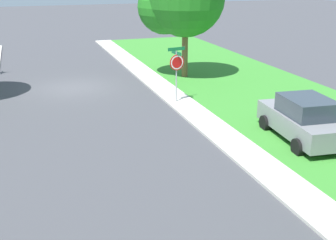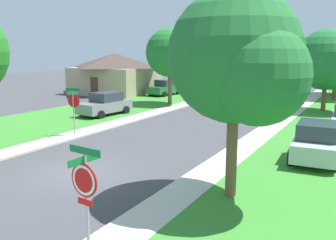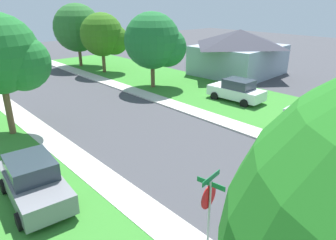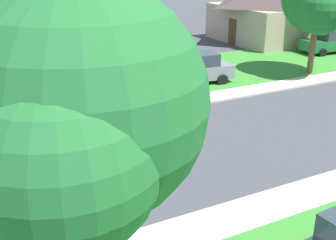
{
  "view_description": "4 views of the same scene",
  "coord_description": "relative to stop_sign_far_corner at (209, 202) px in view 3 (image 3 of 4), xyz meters",
  "views": [
    {
      "loc": [
        2.61,
        24.35,
        6.31
      ],
      "look_at": [
        -1.96,
        10.78,
        1.4
      ],
      "focal_mm": 47.32,
      "sensor_mm": 36.0,
      "label": 1
    },
    {
      "loc": [
        9.97,
        -10.12,
        4.75
      ],
      "look_at": [
        1.26,
        5.23,
        1.4
      ],
      "focal_mm": 38.5,
      "sensor_mm": 36.0,
      "label": 2
    },
    {
      "loc": [
        -10.44,
        -0.22,
        7.36
      ],
      "look_at": [
        -0.1,
        11.27,
        1.4
      ],
      "focal_mm": 33.32,
      "sensor_mm": 36.0,
      "label": 3
    },
    {
      "loc": [
        12.73,
        -1.12,
        6.91
      ],
      "look_at": [
        0.23,
        5.26,
        1.4
      ],
      "focal_mm": 44.95,
      "sensor_mm": 36.0,
      "label": 4
    }
  ],
  "objects": [
    {
      "name": "sidewalk_west",
      "position": [
        -0.22,
        7.38,
        -1.84
      ],
      "size": [
        1.4,
        56.0,
        0.1
      ],
      "primitive_type": "cube",
      "color": "beige",
      "rests_on": "ground"
    },
    {
      "name": "stop_sign_far_corner",
      "position": [
        0.0,
        0.0,
        0.0
      ],
      "size": [
        0.91,
        0.91,
        2.77
      ],
      "color": "#9E9EA3",
      "rests_on": "ground"
    },
    {
      "name": "tree_sidewalk_near",
      "position": [
        11.27,
        29.19,
        2.36
      ],
      "size": [
        5.76,
        5.36,
        7.1
      ],
      "color": "brown",
      "rests_on": "ground"
    },
    {
      "name": "house_right_setback",
      "position": [
        21.39,
        14.55,
        0.49
      ],
      "size": [
        9.5,
        8.39,
        4.6
      ],
      "color": "#93A3B2",
      "rests_on": "ground"
    },
    {
      "name": "tree_sidewalk_mid",
      "position": [
        11.46,
        16.06,
        2.09
      ],
      "size": [
        5.14,
        4.78,
        6.53
      ],
      "color": "brown",
      "rests_on": "ground"
    },
    {
      "name": "car_silver_kerbside_mid",
      "position": [
        12.58,
        1.8,
        -1.01
      ],
      "size": [
        2.25,
        4.41,
        1.76
      ],
      "color": "silver",
      "rests_on": "ground"
    },
    {
      "name": "tree_across_right",
      "position": [
        11.47,
        24.37,
        1.98
      ],
      "size": [
        4.77,
        4.44,
        6.24
      ],
      "color": "brown",
      "rests_on": "ground"
    },
    {
      "name": "car_grey_behind_trees",
      "position": [
        -2.91,
        6.27,
        -1.01
      ],
      "size": [
        2.32,
        4.44,
        1.76
      ],
      "color": "gray",
      "rests_on": "ground"
    },
    {
      "name": "sidewalk_east",
      "position": [
        9.18,
        7.38,
        -1.84
      ],
      "size": [
        1.4,
        56.0,
        0.1
      ],
      "primitive_type": "cube",
      "color": "beige",
      "rests_on": "ground"
    },
    {
      "name": "tree_across_left",
      "position": [
        -1.26,
        13.56,
        2.64
      ],
      "size": [
        4.65,
        4.33,
        6.85
      ],
      "color": "brown",
      "rests_on": "ground"
    },
    {
      "name": "car_white_far_down_street",
      "position": [
        13.43,
        8.82,
        -1.01
      ],
      "size": [
        2.23,
        4.4,
        1.76
      ],
      "color": "white",
      "rests_on": "ground"
    },
    {
      "name": "lawn_east",
      "position": [
        13.88,
        7.38,
        -1.85
      ],
      "size": [
        8.0,
        56.0,
        0.08
      ],
      "primitive_type": "cube",
      "color": "#38842D",
      "rests_on": "ground"
    }
  ]
}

